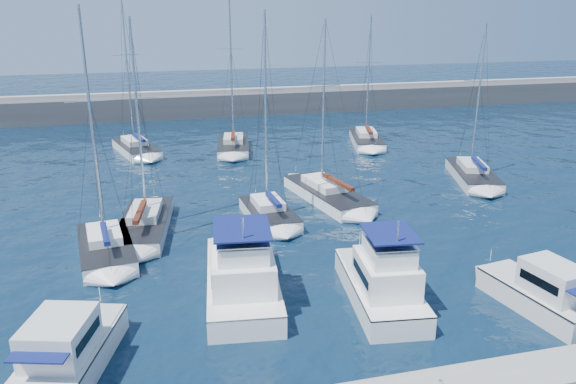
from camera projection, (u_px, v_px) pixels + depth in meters
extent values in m
plane|color=black|center=(344.00, 275.00, 32.06)|extent=(220.00, 220.00, 0.00)
cube|color=#424244|center=(220.00, 107.00, 79.57)|extent=(160.00, 6.00, 4.00)
cube|color=gray|center=(220.00, 91.00, 78.87)|extent=(160.00, 1.20, 0.50)
cylinder|color=silver|center=(440.00, 383.00, 21.71)|extent=(0.16, 0.16, 0.25)
cube|color=silver|center=(72.00, 359.00, 23.71)|extent=(4.48, 7.01, 1.60)
cube|color=#262628|center=(70.00, 344.00, 23.47)|extent=(4.53, 7.02, 0.08)
cube|color=silver|center=(60.00, 337.00, 22.45)|extent=(3.09, 3.55, 1.60)
cube|color=black|center=(59.00, 335.00, 22.43)|extent=(2.97, 2.99, 0.45)
cube|color=#0E1854|center=(45.00, 348.00, 21.23)|extent=(2.67, 2.52, 0.07)
cube|color=white|center=(242.00, 286.00, 29.96)|extent=(4.75, 9.89, 1.60)
cube|color=#262628|center=(242.00, 273.00, 29.72)|extent=(4.82, 9.90, 0.08)
cube|color=white|center=(243.00, 268.00, 28.36)|extent=(3.60, 4.75, 1.60)
cube|color=black|center=(243.00, 267.00, 28.34)|extent=(3.55, 3.88, 0.45)
cube|color=white|center=(242.00, 247.00, 27.78)|extent=(2.82, 3.36, 0.90)
cube|color=#0E1854|center=(242.00, 228.00, 27.46)|extent=(3.18, 3.84, 0.08)
cube|color=white|center=(379.00, 293.00, 29.21)|extent=(4.02, 8.23, 1.60)
cube|color=#262628|center=(380.00, 280.00, 28.97)|extent=(4.08, 8.24, 0.08)
cube|color=white|center=(386.00, 273.00, 27.79)|extent=(3.04, 3.96, 1.60)
cube|color=black|center=(386.00, 272.00, 27.77)|extent=(3.00, 3.24, 0.45)
cube|color=white|center=(389.00, 252.00, 27.21)|extent=(2.38, 2.80, 0.90)
cube|color=#0E1854|center=(390.00, 233.00, 26.89)|extent=(2.69, 3.20, 0.08)
cube|color=silver|center=(537.00, 302.00, 28.32)|extent=(3.30, 6.51, 1.60)
cube|color=#262628|center=(539.00, 288.00, 28.09)|extent=(3.34, 6.51, 0.08)
cube|color=silver|center=(553.00, 280.00, 27.16)|extent=(2.41, 3.16, 1.60)
cube|color=black|center=(554.00, 278.00, 27.14)|extent=(2.35, 2.60, 0.45)
cube|color=#0E1854|center=(574.00, 284.00, 26.08)|extent=(2.13, 2.17, 0.07)
cube|color=white|center=(106.00, 251.00, 34.38)|extent=(3.92, 7.75, 1.30)
cube|color=#262628|center=(105.00, 242.00, 34.18)|extent=(3.98, 7.75, 0.06)
cube|color=white|center=(104.00, 234.00, 34.49)|extent=(2.35, 3.47, 0.55)
cylinder|color=silver|center=(92.00, 124.00, 32.58)|extent=(0.18, 0.18, 13.25)
cylinder|color=silver|center=(105.00, 235.00, 32.92)|extent=(0.59, 3.70, 0.12)
cube|color=#0E1854|center=(105.00, 234.00, 32.78)|extent=(0.77, 3.36, 0.28)
cube|color=silver|center=(145.00, 227.00, 38.12)|extent=(4.24, 9.19, 1.30)
cube|color=#262628|center=(144.00, 219.00, 37.92)|extent=(4.30, 9.20, 0.06)
cube|color=silver|center=(145.00, 211.00, 38.34)|extent=(2.49, 4.11, 0.55)
cylinder|color=silver|center=(138.00, 117.00, 36.61)|extent=(0.18, 0.18, 12.55)
cylinder|color=silver|center=(140.00, 213.00, 36.39)|extent=(0.75, 4.40, 0.12)
cube|color=#471B0E|center=(140.00, 212.00, 36.25)|extent=(0.92, 3.99, 0.28)
cube|color=white|center=(269.00, 217.00, 40.02)|extent=(3.29, 6.66, 1.30)
cube|color=#262628|center=(269.00, 208.00, 39.83)|extent=(3.35, 6.67, 0.06)
cube|color=white|center=(268.00, 202.00, 40.09)|extent=(2.05, 2.95, 0.55)
cylinder|color=silver|center=(266.00, 109.00, 38.21)|extent=(0.18, 0.18, 12.93)
cylinder|color=silver|center=(273.00, 201.00, 38.67)|extent=(0.32, 3.25, 0.12)
cube|color=#0E1854|center=(273.00, 200.00, 38.53)|extent=(0.53, 2.94, 0.28)
cube|color=white|center=(327.00, 197.00, 44.22)|extent=(4.88, 9.93, 1.30)
cube|color=#262628|center=(328.00, 189.00, 44.02)|extent=(4.94, 9.95, 0.06)
cube|color=white|center=(324.00, 183.00, 44.43)|extent=(2.78, 4.47, 0.55)
cylinder|color=silver|center=(323.00, 102.00, 42.73)|extent=(0.18, 0.18, 12.33)
cylinder|color=silver|center=(337.00, 183.00, 42.52)|extent=(1.04, 4.69, 0.12)
cube|color=#471B0E|center=(338.00, 182.00, 42.39)|extent=(1.17, 4.27, 0.28)
cube|color=silver|center=(473.00, 177.00, 49.30)|extent=(5.46, 9.14, 1.30)
cube|color=#262628|center=(473.00, 170.00, 49.10)|extent=(5.52, 9.16, 0.06)
cube|color=silver|center=(472.00, 165.00, 49.51)|extent=(3.00, 4.19, 0.55)
cylinder|color=silver|center=(479.00, 95.00, 47.88)|extent=(0.18, 0.18, 11.87)
cylinder|color=silver|center=(478.00, 165.00, 47.60)|extent=(1.42, 4.15, 0.12)
cube|color=#0E1854|center=(479.00, 163.00, 47.45)|extent=(1.50, 3.81, 0.28)
cube|color=white|center=(137.00, 150.00, 58.34)|extent=(5.13, 8.71, 1.30)
cube|color=#262628|center=(136.00, 145.00, 58.14)|extent=(5.18, 8.72, 0.06)
cube|color=white|center=(134.00, 141.00, 58.46)|extent=(2.86, 3.98, 0.55)
cylinder|color=silver|center=(127.00, 69.00, 56.41)|extent=(0.18, 0.18, 14.19)
cylinder|color=silver|center=(139.00, 139.00, 56.86)|extent=(1.24, 3.98, 0.12)
cube|color=#0E1854|center=(139.00, 137.00, 56.73)|extent=(1.35, 3.64, 0.28)
cube|color=silver|center=(234.00, 148.00, 59.27)|extent=(4.44, 8.45, 1.30)
cube|color=#262628|center=(233.00, 142.00, 59.07)|extent=(4.50, 8.46, 0.06)
cube|color=silver|center=(233.00, 138.00, 59.45)|extent=(2.59, 3.81, 0.55)
cylinder|color=silver|center=(231.00, 64.00, 57.30)|extent=(0.18, 0.18, 15.03)
cylinder|color=silver|center=(233.00, 137.00, 57.66)|extent=(0.81, 3.98, 0.12)
cube|color=#471B0E|center=(233.00, 136.00, 57.51)|extent=(0.97, 3.62, 0.28)
cube|color=white|center=(367.00, 142.00, 62.10)|extent=(4.98, 8.85, 1.30)
cube|color=#262628|center=(367.00, 136.00, 61.90)|extent=(5.03, 8.86, 0.06)
cube|color=white|center=(366.00, 132.00, 62.29)|extent=(2.79, 4.03, 0.55)
cylinder|color=silver|center=(369.00, 74.00, 60.59)|extent=(0.18, 0.18, 12.29)
cylinder|color=silver|center=(369.00, 131.00, 60.43)|extent=(1.15, 4.08, 0.12)
cube|color=#471B0E|center=(369.00, 130.00, 60.29)|extent=(1.27, 3.73, 0.28)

